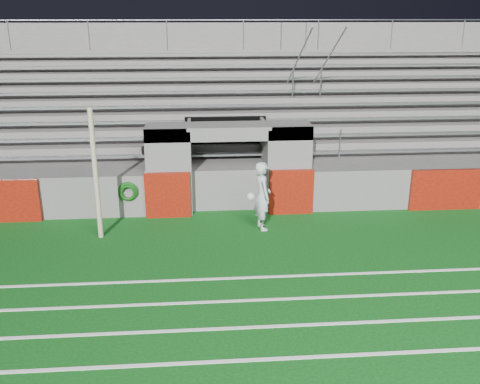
{
  "coord_description": "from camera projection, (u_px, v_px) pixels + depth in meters",
  "views": [
    {
      "loc": [
        -0.88,
        -11.73,
        5.68
      ],
      "look_at": [
        0.2,
        1.8,
        1.1
      ],
      "focal_mm": 40.0,
      "sensor_mm": 36.0,
      "label": 1
    }
  ],
  "objects": [
    {
      "name": "hose_coil",
      "position": [
        128.0,
        192.0,
        15.25
      ],
      "size": [
        0.57,
        0.15,
        0.57
      ],
      "color": "#0D4510",
      "rests_on": "ground"
    },
    {
      "name": "goalkeeper_with_ball",
      "position": [
        262.0,
        196.0,
        14.49
      ],
      "size": [
        0.74,
        0.77,
        1.9
      ],
      "color": "#B5BAC0",
      "rests_on": "ground"
    },
    {
      "name": "stadium_structure",
      "position": [
        222.0,
        130.0,
        20.01
      ],
      "size": [
        26.0,
        8.48,
        5.42
      ],
      "color": "#5A5855",
      "rests_on": "ground"
    },
    {
      "name": "ground",
      "position": [
        238.0,
        259.0,
        12.96
      ],
      "size": [
        90.0,
        90.0,
        0.0
      ],
      "primitive_type": "plane",
      "color": "#0B4511",
      "rests_on": "ground"
    },
    {
      "name": "field_post",
      "position": [
        96.0,
        175.0,
        13.68
      ],
      "size": [
        0.13,
        0.13,
        3.46
      ],
      "primitive_type": "cylinder",
      "color": "tan",
      "rests_on": "ground"
    }
  ]
}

